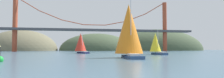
{
  "coord_description": "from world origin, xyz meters",
  "views": [
    {
      "loc": [
        -9.05,
        -27.44,
        1.98
      ],
      "look_at": [
        0.0,
        27.03,
        4.64
      ],
      "focal_mm": 30.76,
      "sensor_mm": 36.0,
      "label": 1
    }
  ],
  "objects": [
    {
      "name": "headland_right",
      "position": [
        60.0,
        135.0,
        0.0
      ],
      "size": [
        83.94,
        44.0,
        37.73
      ],
      "primitive_type": "ellipsoid",
      "color": "#425138",
      "rests_on": "ground_plane"
    },
    {
      "name": "sailboat_orange_sail",
      "position": [
        1.0,
        11.44,
        5.87
      ],
      "size": [
        6.05,
        9.97,
        11.94
      ],
      "color": "navy",
      "rests_on": "ground_plane"
    },
    {
      "name": "sailboat_scarlet_sail",
      "position": [
        -8.85,
        47.95,
        4.13
      ],
      "size": [
        6.32,
        8.33,
        8.54
      ],
      "color": "#191E4C",
      "rests_on": "ground_plane"
    },
    {
      "name": "sailboat_yellow_sail",
      "position": [
        13.91,
        28.54,
        3.48
      ],
      "size": [
        4.28,
        7.03,
        7.72
      ],
      "color": "navy",
      "rests_on": "ground_plane"
    },
    {
      "name": "headland_center",
      "position": [
        5.0,
        135.0,
        0.0
      ],
      "size": [
        62.29,
        44.0,
        28.83
      ],
      "primitive_type": "ellipsoid",
      "color": "#425138",
      "rests_on": "ground_plane"
    },
    {
      "name": "ground_plane",
      "position": [
        0.0,
        0.0,
        0.0
      ],
      "size": [
        360.0,
        360.0,
        0.0
      ],
      "primitive_type": "plane",
      "color": "#426075"
    },
    {
      "name": "suspension_bridge",
      "position": [
        0.0,
        95.0,
        14.8
      ],
      "size": [
        131.55,
        6.0,
        33.41
      ],
      "color": "#A34228",
      "rests_on": "ground_plane"
    },
    {
      "name": "headland_left",
      "position": [
        -55.0,
        135.0,
        0.0
      ],
      "size": [
        55.44,
        44.0,
        32.97
      ],
      "primitive_type": "ellipsoid",
      "color": "#6B664C",
      "rests_on": "ground_plane"
    }
  ]
}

